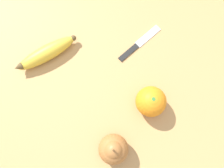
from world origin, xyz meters
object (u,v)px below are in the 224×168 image
(pear, at_px, (113,149))
(banana, at_px, (46,53))
(orange, at_px, (151,101))
(paring_knife, at_px, (138,44))

(pear, bearing_deg, banana, -65.28)
(orange, bearing_deg, pear, 39.19)
(banana, distance_m, orange, 0.34)
(orange, height_order, paring_knife, orange)
(banana, relative_size, pear, 2.01)
(banana, height_order, pear, pear)
(pear, bearing_deg, paring_knife, -115.52)
(orange, bearing_deg, paring_knife, -93.79)
(banana, relative_size, paring_knife, 1.29)
(orange, distance_m, paring_knife, 0.19)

